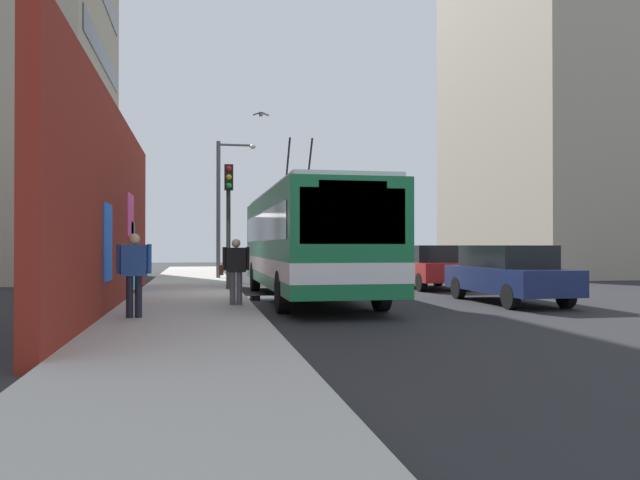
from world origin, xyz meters
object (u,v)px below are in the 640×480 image
city_bus (307,239)px  traffic_light (229,205)px  pedestrian_near_wall (134,268)px  pedestrian_at_curb (236,266)px  parked_car_red (430,266)px  street_lamp (223,199)px  parked_car_navy (507,273)px

city_bus → traffic_light: (2.58, 2.15, 1.15)m
pedestrian_near_wall → pedestrian_at_curb: pedestrian_near_wall is taller
traffic_light → parked_car_red: bearing=-81.6°
parked_car_red → street_lamp: bearing=48.6°
parked_car_red → parked_car_navy: bearing=-180.0°
pedestrian_near_wall → pedestrian_at_curb: size_ratio=1.05×
parked_car_navy → traffic_light: (4.78, 7.35, 2.07)m
pedestrian_near_wall → traffic_light: 8.31m
parked_car_red → city_bus: bearing=125.2°
city_bus → street_lamp: (10.04, 2.04, 1.90)m
parked_car_red → pedestrian_near_wall: size_ratio=2.45×
city_bus → street_lamp: bearing=11.5°
parked_car_navy → pedestrian_at_curb: pedestrian_at_curb is taller
city_bus → pedestrian_near_wall: size_ratio=6.80×
city_bus → pedestrian_at_curb: bearing=142.1°
pedestrian_near_wall → street_lamp: bearing=-8.6°
parked_car_red → pedestrian_near_wall: pedestrian_near_wall is taller
parked_car_red → pedestrian_at_curb: pedestrian_at_curb is taller
parked_car_navy → pedestrian_at_curb: size_ratio=3.02×
pedestrian_near_wall → street_lamp: size_ratio=0.28×
parked_car_red → pedestrian_at_curb: (-6.54, 7.43, 0.24)m
pedestrian_at_curb → parked_car_navy: bearing=-84.9°
traffic_light → street_lamp: bearing=-0.8°
pedestrian_near_wall → pedestrian_at_curb: bearing=-42.1°
pedestrian_near_wall → traffic_light: traffic_light is taller
city_bus → parked_car_red: city_bus is taller
city_bus → parked_car_red: bearing=-54.8°
pedestrian_at_curb → traffic_light: bearing=-0.9°
parked_car_red → traffic_light: bearing=98.4°
parked_car_red → pedestrian_near_wall: (-8.89, 9.57, 0.30)m
city_bus → pedestrian_at_curb: size_ratio=7.12×
city_bus → pedestrian_near_wall: city_bus is taller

